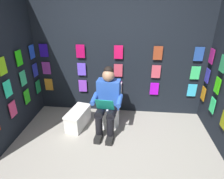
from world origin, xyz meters
The scene contains 6 objects.
ground_plane centered at (0.00, 0.00, 0.00)m, with size 30.00×30.00×0.00m, color #9E998E.
display_wall_back centered at (0.00, -1.77, 1.17)m, with size 3.49×0.14×2.35m.
display_wall_right centered at (1.74, -0.86, 1.17)m, with size 0.14×1.72×2.35m.
toilet centered at (0.12, -1.23, 0.33)m, with size 0.42×0.57×0.77m.
person_reading centered at (0.13, -1.01, 0.60)m, with size 0.55×0.71×1.19m.
comic_longbox_near centered at (0.71, -1.07, 0.17)m, with size 0.40×0.67×0.34m.
Camera 1 is at (-0.23, 1.89, 2.15)m, focal length 30.30 mm.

